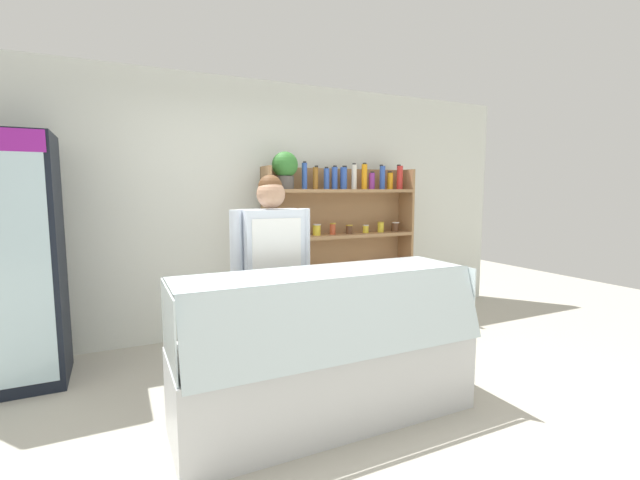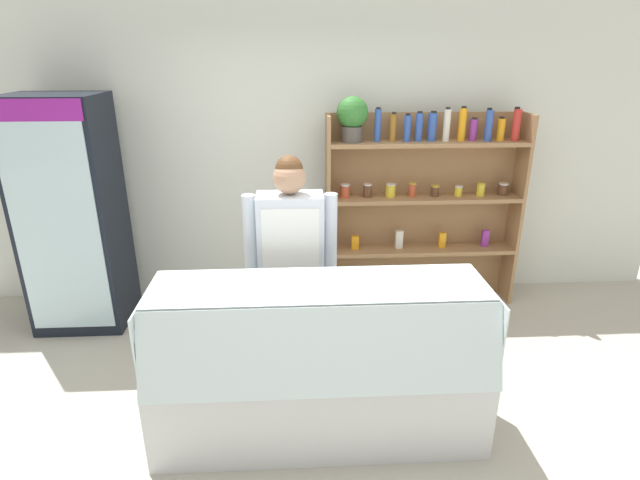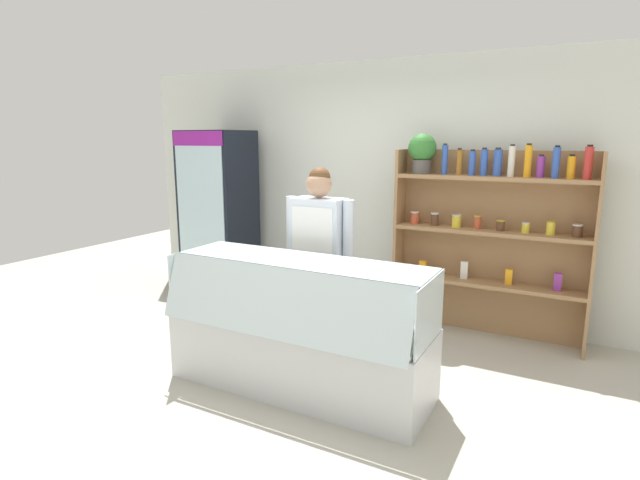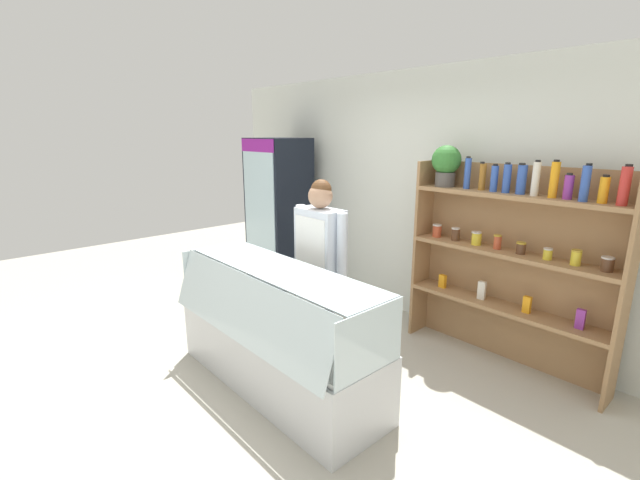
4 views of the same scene
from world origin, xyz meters
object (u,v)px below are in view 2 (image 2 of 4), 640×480
Objects in this scene: deli_display_case at (319,388)px; shop_clerk at (291,252)px; drinks_fridge at (72,216)px; shelving_unit at (415,191)px.

shop_clerk is (-0.16, 0.62, 0.67)m from deli_display_case.
shop_clerk is at bearing -26.13° from drinks_fridge.
drinks_fridge is at bearing -175.25° from shelving_unit.
deli_display_case is (-0.97, -1.77, -0.78)m from shelving_unit.
shop_clerk reaches higher than deli_display_case.
shop_clerk is at bearing -134.62° from shelving_unit.
shelving_unit is at bearing 45.38° from shop_clerk.
shop_clerk is (-1.13, -1.15, -0.11)m from shelving_unit.
drinks_fridge is 2.60m from deli_display_case.
deli_display_case is 1.21× the size of shop_clerk.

